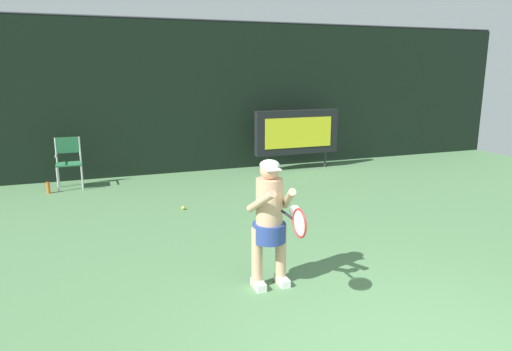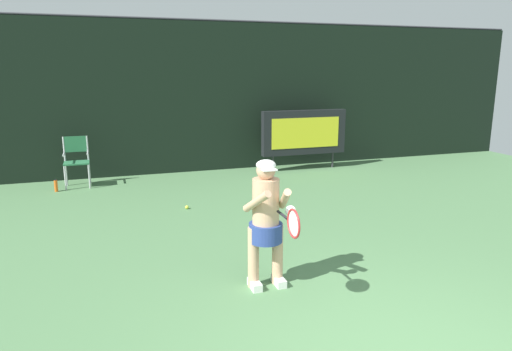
# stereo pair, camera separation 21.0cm
# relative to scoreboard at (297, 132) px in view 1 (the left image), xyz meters

# --- Properties ---
(backdrop_screen) EXTENTS (18.00, 0.12, 3.66)m
(backdrop_screen) POSITION_rel_scoreboard_xyz_m (-2.38, 0.71, 0.86)
(backdrop_screen) COLOR black
(backdrop_screen) RESTS_ON ground
(scoreboard) EXTENTS (2.20, 0.21, 1.50)m
(scoreboard) POSITION_rel_scoreboard_xyz_m (0.00, 0.00, 0.00)
(scoreboard) COLOR black
(scoreboard) RESTS_ON ground
(umpire_chair) EXTENTS (0.52, 0.44, 1.08)m
(umpire_chair) POSITION_rel_scoreboard_xyz_m (-5.37, -0.04, -0.33)
(umpire_chair) COLOR #B7B7BC
(umpire_chair) RESTS_ON ground
(water_bottle) EXTENTS (0.07, 0.07, 0.27)m
(water_bottle) POSITION_rel_scoreboard_xyz_m (-5.79, -0.38, -0.82)
(water_bottle) COLOR orange
(water_bottle) RESTS_ON ground
(tennis_player) EXTENTS (0.53, 0.61, 1.51)m
(tennis_player) POSITION_rel_scoreboard_xyz_m (-3.09, -5.82, -0.11)
(tennis_player) COLOR white
(tennis_player) RESTS_ON ground
(tennis_racket) EXTENTS (0.03, 0.60, 0.31)m
(tennis_racket) POSITION_rel_scoreboard_xyz_m (-3.02, -6.43, 0.02)
(tennis_racket) COLOR black
(tennis_ball_loose) EXTENTS (0.07, 0.07, 0.07)m
(tennis_ball_loose) POSITION_rel_scoreboard_xyz_m (-3.43, -2.47, -0.91)
(tennis_ball_loose) COLOR #CCDB3D
(tennis_ball_loose) RESTS_ON ground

